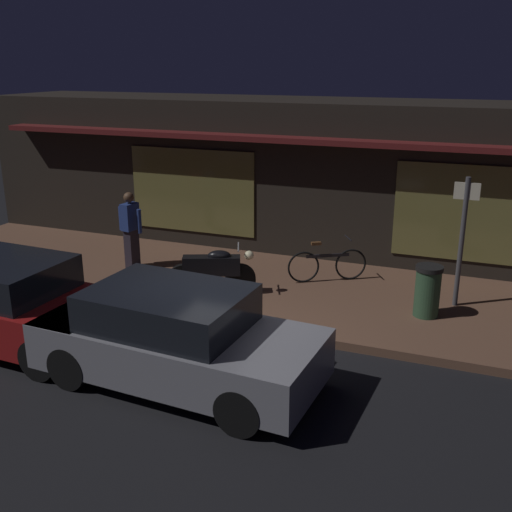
{
  "coord_description": "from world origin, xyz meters",
  "views": [
    {
      "loc": [
        3.38,
        -7.74,
        4.48
      ],
      "look_at": [
        -0.55,
        2.4,
        0.95
      ],
      "focal_mm": 42.41,
      "sensor_mm": 36.0,
      "label": 1
    }
  ],
  "objects": [
    {
      "name": "ground_plane",
      "position": [
        0.0,
        0.0,
        0.0
      ],
      "size": [
        60.0,
        60.0,
        0.0
      ],
      "primitive_type": "plane",
      "color": "black"
    },
    {
      "name": "sidewalk_slab",
      "position": [
        0.0,
        3.0,
        0.07
      ],
      "size": [
        18.0,
        4.0,
        0.15
      ],
      "primitive_type": "cube",
      "color": "brown",
      "rests_on": "ground_plane"
    },
    {
      "name": "storefront_building",
      "position": [
        0.0,
        6.39,
        1.8
      ],
      "size": [
        18.0,
        3.3,
        3.6
      ],
      "color": "black",
      "rests_on": "ground_plane"
    },
    {
      "name": "motorcycle",
      "position": [
        -1.35,
        2.19,
        0.65
      ],
      "size": [
        1.62,
        0.84,
        0.97
      ],
      "color": "black",
      "rests_on": "sidewalk_slab"
    },
    {
      "name": "bicycle_parked",
      "position": [
        0.51,
        3.67,
        0.51
      ],
      "size": [
        1.44,
        0.89,
        0.91
      ],
      "color": "black",
      "rests_on": "sidewalk_slab"
    },
    {
      "name": "person_photographer",
      "position": [
        -3.68,
        3.0,
        1.03
      ],
      "size": [
        0.62,
        0.41,
        1.67
      ],
      "color": "#28232D",
      "rests_on": "sidewalk_slab"
    },
    {
      "name": "sign_post",
      "position": [
        3.06,
        3.29,
        1.51
      ],
      "size": [
        0.44,
        0.09,
        2.4
      ],
      "color": "#47474C",
      "rests_on": "sidewalk_slab"
    },
    {
      "name": "trash_bin",
      "position": [
        2.61,
        2.59,
        0.62
      ],
      "size": [
        0.48,
        0.48,
        0.93
      ],
      "color": "#2D4C33",
      "rests_on": "sidewalk_slab"
    },
    {
      "name": "parked_car_far",
      "position": [
        -3.8,
        -0.65,
        0.7
      ],
      "size": [
        4.18,
        1.94,
        1.42
      ],
      "color": "black",
      "rests_on": "ground_plane"
    },
    {
      "name": "parked_car_across",
      "position": [
        -0.52,
        -0.84,
        0.7
      ],
      "size": [
        4.2,
        2.01,
        1.42
      ],
      "color": "black",
      "rests_on": "ground_plane"
    }
  ]
}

